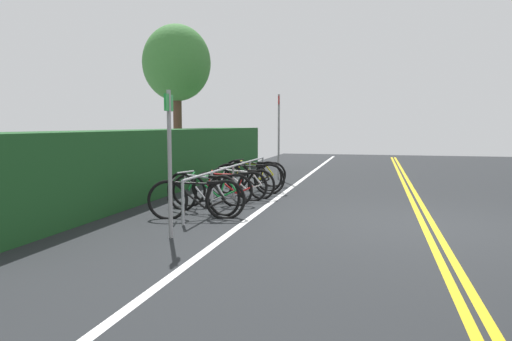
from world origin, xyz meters
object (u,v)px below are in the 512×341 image
bicycle_1 (202,193)px  bicycle_3 (230,186)px  sign_post_far (279,129)px  bicycle_2 (213,190)px  bike_rack (233,174)px  bicycle_6 (252,175)px  bicycle_0 (197,199)px  tree_mid (177,64)px  bicycle_5 (249,179)px  bicycle_4 (241,183)px  bicycle_7 (255,174)px  sign_post_near (170,149)px

bicycle_1 → bicycle_3: bearing=-4.9°
bicycle_1 → sign_post_far: sign_post_far is taller
bicycle_2 → sign_post_far: size_ratio=0.63×
bike_rack → bicycle_6: 1.67m
bicycle_0 → tree_mid: tree_mid is taller
bicycle_1 → bicycle_3: 1.41m
bicycle_2 → bicycle_5: size_ratio=0.92×
bicycle_2 → bicycle_3: 0.69m
bicycle_4 → bicycle_6: 1.30m
bicycle_0 → bicycle_3: bicycle_0 is taller
bike_rack → bicycle_4: bearing=-12.1°
bicycle_1 → bicycle_7: size_ratio=1.01×
bicycle_3 → bicycle_7: 2.59m
bicycle_5 → sign_post_far: bearing=-2.2°
bicycle_6 → bicycle_3: bearing=-179.5°
bicycle_5 → bicycle_7: bearing=8.0°
bicycle_3 → bicycle_1: bearing=175.1°
sign_post_near → bicycle_7: bearing=2.4°
bicycle_5 → sign_post_near: sign_post_near is taller
bicycle_5 → bicycle_6: 0.72m
bike_rack → bicycle_2: bike_rack is taller
bicycle_4 → sign_post_near: size_ratio=0.79×
bicycle_6 → tree_mid: (4.74, 4.07, 3.49)m
bicycle_5 → sign_post_far: sign_post_far is taller
bicycle_1 → bicycle_6: bicycle_6 is taller
bicycle_1 → sign_post_near: sign_post_near is taller
bicycle_3 → bicycle_2: bearing=166.0°
bicycle_2 → bicycle_7: bearing=-1.1°
bicycle_2 → bicycle_6: size_ratio=0.95×
bicycle_7 → tree_mid: 6.72m
sign_post_far → bicycle_2: bearing=175.7°
bicycle_4 → bicycle_0: bearing=178.8°
bicycle_4 → bicycle_6: bicycle_6 is taller
bike_rack → bicycle_1: bearing=176.6°
bicycle_2 → tree_mid: tree_mid is taller
bike_rack → bicycle_4: bike_rack is taller
sign_post_near → bicycle_6: bearing=1.8°
bicycle_4 → sign_post_far: 3.83m
bicycle_4 → sign_post_near: bearing=-178.6°
bicycle_2 → bicycle_6: (2.61, -0.15, 0.04)m
bicycle_1 → bicycle_6: size_ratio=1.01×
bicycle_2 → bicycle_5: bearing=-7.7°
sign_post_near → sign_post_far: sign_post_far is taller
bike_rack → bicycle_7: size_ratio=3.43×
bicycle_3 → sign_post_far: 4.45m
bicycle_2 → bicycle_4: 1.33m
bicycle_4 → tree_mid: size_ratio=0.32×
bicycle_5 → bicycle_7: (1.36, 0.19, -0.03)m
sign_post_near → bike_rack: bearing=2.7°
bicycle_2 → bike_rack: bearing=-8.7°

